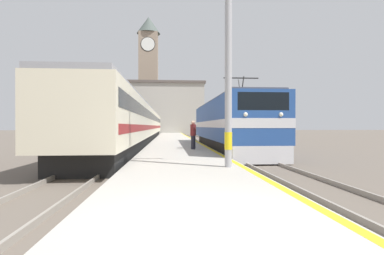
% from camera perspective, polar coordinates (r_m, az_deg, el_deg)
% --- Properties ---
extents(ground_plane, '(200.00, 200.00, 0.00)m').
position_cam_1_polar(ground_plane, '(34.49, -3.54, -2.69)').
color(ground_plane, '#60564C').
extents(platform, '(4.29, 140.00, 0.37)m').
position_cam_1_polar(platform, '(29.48, -3.38, -2.83)').
color(platform, '#ADA89E').
rests_on(platform, ground).
extents(rail_track_near, '(2.83, 140.00, 0.16)m').
position_cam_1_polar(rail_track_near, '(29.78, 3.56, -3.10)').
color(rail_track_near, '#60564C').
rests_on(rail_track_near, ground).
extents(rail_track_far, '(2.83, 140.00, 0.16)m').
position_cam_1_polar(rail_track_far, '(29.64, -10.38, -3.12)').
color(rail_track_far, '#60564C').
rests_on(rail_track_far, ground).
extents(locomotive_train, '(2.92, 16.46, 4.57)m').
position_cam_1_polar(locomotive_train, '(21.40, 6.72, 0.45)').
color(locomotive_train, black).
rests_on(locomotive_train, ground).
extents(passenger_train, '(2.92, 49.36, 3.69)m').
position_cam_1_polar(passenger_train, '(33.98, -9.62, 0.63)').
color(passenger_train, black).
rests_on(passenger_train, ground).
extents(catenary_mast, '(2.41, 0.26, 8.87)m').
position_cam_1_polar(catenary_mast, '(10.80, 7.37, 16.54)').
color(catenary_mast, '#9E9EA3').
rests_on(catenary_mast, platform).
extents(person_on_platform, '(0.34, 0.34, 1.74)m').
position_cam_1_polar(person_on_platform, '(18.23, 0.20, -1.28)').
color(person_on_platform, '#23232D').
rests_on(person_on_platform, platform).
extents(second_waiting_passenger, '(0.34, 0.34, 1.72)m').
position_cam_1_polar(second_waiting_passenger, '(19.32, 0.28, -1.22)').
color(second_waiting_passenger, '#23232D').
rests_on(second_waiting_passenger, platform).
extents(clock_tower, '(6.08, 6.08, 30.45)m').
position_cam_1_polar(clock_tower, '(80.70, -8.27, 10.56)').
color(clock_tower, gray).
rests_on(clock_tower, ground).
extents(station_building, '(21.60, 8.24, 11.42)m').
position_cam_1_polar(station_building, '(66.97, -6.98, 3.65)').
color(station_building, '#A8A399').
rests_on(station_building, ground).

